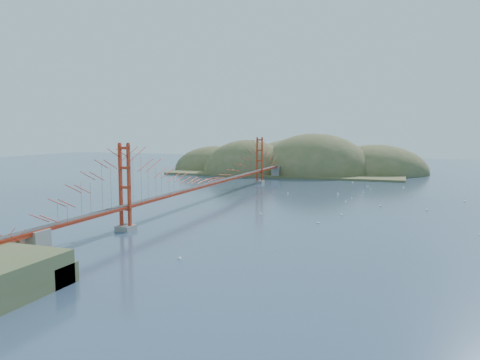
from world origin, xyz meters
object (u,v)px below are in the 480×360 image
(bridge, at_px, (214,163))
(sailboat_1, at_px, (338,194))
(fort, at_px, (26,261))
(sailboat_2, at_px, (318,222))
(sailboat_0, at_px, (342,214))

(bridge, relative_size, sailboat_1, 134.15)
(bridge, relative_size, fort, 25.51)
(sailboat_2, distance_m, sailboat_0, 8.03)
(sailboat_1, bearing_deg, fort, -108.83)
(fort, distance_m, sailboat_1, 66.21)
(fort, bearing_deg, sailboat_0, 57.21)
(sailboat_0, bearing_deg, bridge, 160.97)
(sailboat_2, bearing_deg, sailboat_0, 73.39)
(bridge, distance_m, sailboat_1, 27.14)
(bridge, relative_size, sailboat_2, 147.21)
(bridge, bearing_deg, fort, -89.52)
(bridge, bearing_deg, sailboat_0, -19.03)
(bridge, xyz_separation_m, fort, (0.40, -47.98, -6.34))
(fort, bearing_deg, sailboat_1, 71.17)
(fort, xyz_separation_m, sailboat_1, (21.37, 62.66, -0.51))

